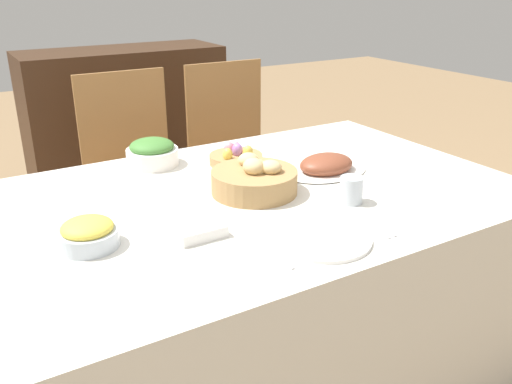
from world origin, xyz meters
name	(u,v)px	position (x,y,z in m)	size (l,w,h in m)	color
ground_plane	(238,378)	(0.00, 0.00, 0.00)	(12.00, 12.00, 0.00)	#937551
dining_table	(236,294)	(0.00, 0.00, 0.36)	(1.86, 1.11, 0.72)	silver
chair_far_center	(135,174)	(-0.02, 0.92, 0.51)	(0.43, 0.43, 0.97)	olive
chair_far_right	(236,155)	(0.51, 0.92, 0.51)	(0.43, 0.43, 0.97)	olive
sideboard	(127,132)	(0.20, 1.70, 0.49)	(1.13, 0.44, 0.98)	#3D2616
bread_basket	(255,179)	(0.07, 0.00, 0.77)	(0.28, 0.28, 0.12)	#AD8451
egg_basket	(236,157)	(0.16, 0.28, 0.75)	(0.20, 0.20, 0.08)	#AD8451
ham_platter	(326,166)	(0.39, 0.03, 0.75)	(0.31, 0.22, 0.07)	white
green_salad_bowl	(152,153)	(-0.11, 0.43, 0.77)	(0.19, 0.19, 0.10)	white
pineapple_bowl	(88,234)	(-0.48, -0.10, 0.76)	(0.16, 0.16, 0.08)	silver
dinner_plate	(322,239)	(0.05, -0.38, 0.73)	(0.26, 0.26, 0.01)	white
fork	(272,254)	(-0.10, -0.38, 0.72)	(0.02, 0.17, 0.00)	silver
knife	(367,227)	(0.21, -0.38, 0.72)	(0.02, 0.17, 0.00)	silver
spoon	(375,224)	(0.24, -0.38, 0.72)	(0.02, 0.17, 0.00)	silver
drinking_cup	(351,190)	(0.29, -0.22, 0.76)	(0.07, 0.07, 0.08)	silver
butter_dish	(200,231)	(-0.21, -0.20, 0.74)	(0.13, 0.08, 0.03)	white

